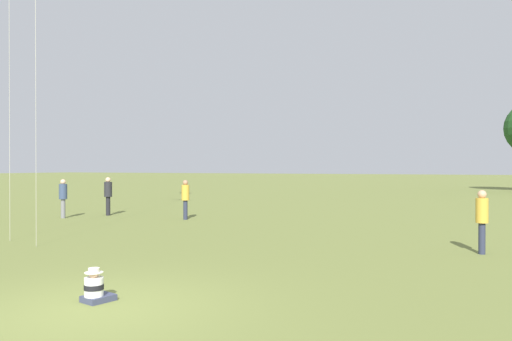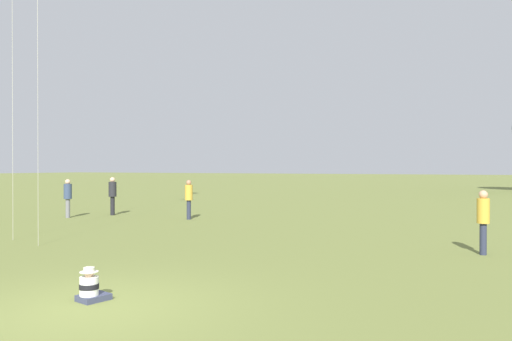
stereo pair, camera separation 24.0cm
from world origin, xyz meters
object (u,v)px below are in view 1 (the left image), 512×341
(person_standing_4, at_px, (185,196))
(person_standing_6, at_px, (63,195))
(seated_toddler, at_px, (95,288))
(person_standing_0, at_px, (482,216))
(person_standing_2, at_px, (108,193))

(person_standing_4, bearing_deg, person_standing_6, -172.62)
(seated_toddler, relative_size, person_standing_0, 0.35)
(seated_toddler, height_order, person_standing_0, person_standing_0)
(person_standing_0, relative_size, person_standing_2, 0.93)
(seated_toddler, bearing_deg, person_standing_0, 66.66)
(person_standing_4, bearing_deg, seated_toddler, -74.78)
(seated_toddler, distance_m, person_standing_2, 15.10)
(seated_toddler, height_order, person_standing_2, person_standing_2)
(person_standing_2, bearing_deg, person_standing_6, -44.92)
(seated_toddler, relative_size, person_standing_6, 0.34)
(person_standing_0, height_order, person_standing_2, person_standing_2)
(seated_toddler, xyz_separation_m, person_standing_2, (-9.71, 11.54, 0.81))
(person_standing_0, distance_m, person_standing_6, 16.57)
(person_standing_6, bearing_deg, person_standing_2, 157.72)
(seated_toddler, bearing_deg, person_standing_2, 144.26)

